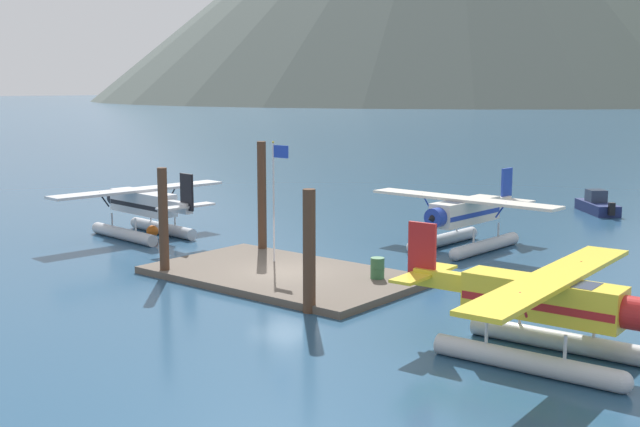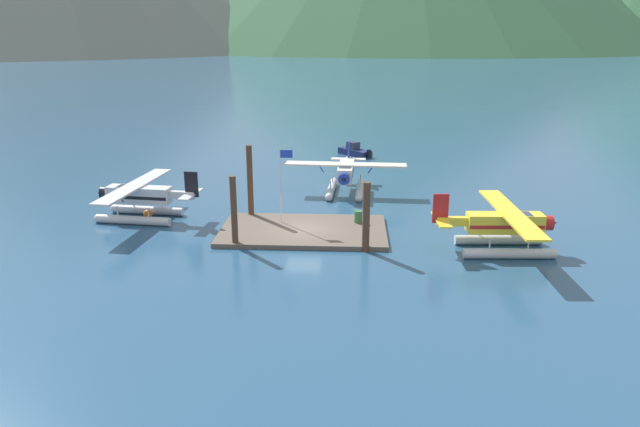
{
  "view_description": "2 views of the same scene",
  "coord_description": "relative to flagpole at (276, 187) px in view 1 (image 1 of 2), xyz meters",
  "views": [
    {
      "loc": [
        22.9,
        -25.48,
        8.26
      ],
      "look_at": [
        -0.75,
        3.44,
        2.36
      ],
      "focal_mm": 45.43,
      "sensor_mm": 36.0,
      "label": 1
    },
    {
      "loc": [
        3.22,
        -38.81,
        13.71
      ],
      "look_at": [
        1.17,
        0.13,
        1.39
      ],
      "focal_mm": 32.78,
      "sensor_mm": 36.0,
      "label": 2
    }
  ],
  "objects": [
    {
      "name": "dock_platform",
      "position": [
        1.59,
        -1.31,
        -3.61
      ],
      "size": [
        11.62,
        6.89,
        0.3
      ],
      "primitive_type": "cube",
      "color": "brown",
      "rests_on": "ground"
    },
    {
      "name": "boat_navy_open_north",
      "position": [
        5.24,
        25.58,
        -3.28
      ],
      "size": [
        3.93,
        4.12,
        1.5
      ],
      "color": "navy",
      "rests_on": "ground"
    },
    {
      "name": "seaplane_yellow_stbd_aft",
      "position": [
        14.76,
        -4.27,
        -2.19
      ],
      "size": [
        7.98,
        10.45,
        3.84
      ],
      "color": "#B7BABF",
      "rests_on": "ground"
    },
    {
      "name": "mooring_buoy",
      "position": [
        -10.46,
        1.33,
        -3.43
      ],
      "size": [
        0.67,
        0.67,
        0.67
      ],
      "primitive_type": "sphere",
      "color": "orange",
      "rests_on": "ground"
    },
    {
      "name": "fuel_drum",
      "position": [
        5.47,
        0.27,
        -3.02
      ],
      "size": [
        0.62,
        0.62,
        0.88
      ],
      "color": "#33663D",
      "rests_on": "dock_platform"
    },
    {
      "name": "seaplane_cream_bow_right",
      "position": [
        4.46,
        9.38,
        -2.19
      ],
      "size": [
        10.45,
        7.98,
        3.84
      ],
      "color": "#B7BABF",
      "rests_on": "ground"
    },
    {
      "name": "flagpole",
      "position": [
        0.0,
        0.0,
        0.0
      ],
      "size": [
        0.95,
        0.1,
        5.51
      ],
      "color": "silver",
      "rests_on": "dock_platform"
    },
    {
      "name": "piling_far_left",
      "position": [
        -2.65,
        1.88,
        -0.97
      ],
      "size": [
        0.44,
        0.44,
        5.59
      ],
      "primitive_type": "cylinder",
      "color": "#4C3323",
      "rests_on": "ground"
    },
    {
      "name": "ground_plane",
      "position": [
        1.59,
        -1.31,
        -3.76
      ],
      "size": [
        1200.0,
        1200.0,
        0.0
      ],
      "primitive_type": "plane",
      "color": "navy"
    },
    {
      "name": "piling_near_left",
      "position": [
        -2.67,
        -4.32,
        -1.37
      ],
      "size": [
        0.42,
        0.42,
        4.79
      ],
      "primitive_type": "cylinder",
      "color": "#4C3323",
      "rests_on": "ground"
    },
    {
      "name": "piling_near_right",
      "position": [
        5.89,
        -4.67,
        -1.47
      ],
      "size": [
        0.47,
        0.47,
        4.59
      ],
      "primitive_type": "cylinder",
      "color": "#4C3323",
      "rests_on": "ground"
    },
    {
      "name": "seaplane_silver_port_fwd",
      "position": [
        -10.93,
        1.09,
        -2.19
      ],
      "size": [
        7.96,
        10.49,
        3.84
      ],
      "color": "#B7BABF",
      "rests_on": "ground"
    }
  ]
}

